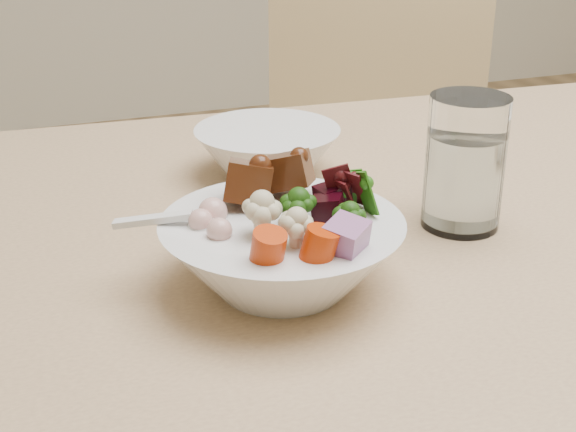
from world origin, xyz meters
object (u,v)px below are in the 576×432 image
at_px(side_bowl, 267,152).
at_px(food_bowl, 283,248).
at_px(chair_far, 377,189).
at_px(water_glass, 464,168).

bearing_deg(side_bowl, food_bowl, -105.74).
bearing_deg(chair_far, food_bowl, -99.28).
relative_size(chair_far, water_glass, 7.41).
height_order(chair_far, water_glass, chair_far).
xyz_separation_m(water_glass, side_bowl, (-0.13, 0.19, -0.03)).
bearing_deg(water_glass, food_bowl, -164.88).
distance_m(water_glass, side_bowl, 0.23).
distance_m(chair_far, side_bowl, 0.72).
bearing_deg(food_bowl, chair_far, 58.40).
distance_m(chair_far, water_glass, 0.83).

